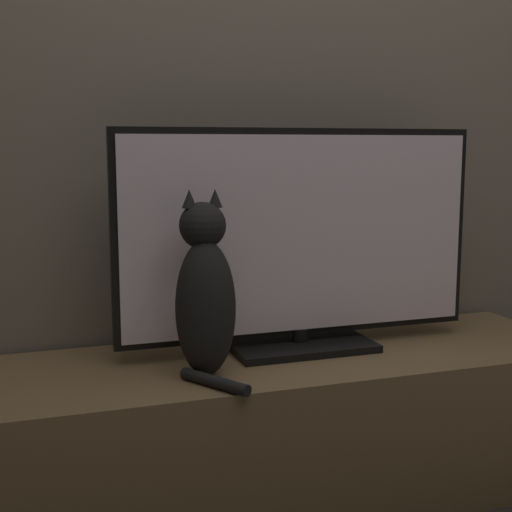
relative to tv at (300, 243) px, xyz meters
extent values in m
cube|color=#756B5B|center=(-0.02, 0.24, 0.60)|extent=(4.80, 0.05, 2.60)
cube|color=brown|center=(-0.02, -0.06, -0.49)|extent=(1.60, 0.51, 0.40)
cube|color=black|center=(0.00, 0.00, -0.28)|extent=(0.39, 0.24, 0.02)
cylinder|color=black|center=(0.00, 0.00, -0.26)|extent=(0.04, 0.04, 0.04)
cube|color=black|center=(0.00, 0.00, 0.03)|extent=(1.02, 0.02, 0.57)
cube|color=silver|center=(0.00, -0.01, 0.03)|extent=(0.99, 0.01, 0.53)
ellipsoid|color=black|center=(-0.31, -0.15, -0.13)|extent=(0.15, 0.14, 0.34)
ellipsoid|color=silver|center=(-0.30, -0.10, -0.14)|extent=(0.08, 0.05, 0.18)
sphere|color=black|center=(-0.31, -0.12, 0.07)|extent=(0.12, 0.12, 0.11)
cone|color=black|center=(-0.34, -0.12, 0.14)|extent=(0.04, 0.04, 0.04)
cone|color=black|center=(-0.27, -0.12, 0.14)|extent=(0.04, 0.04, 0.04)
cylinder|color=black|center=(-0.31, -0.24, -0.28)|extent=(0.13, 0.19, 0.03)
camera|label=1|loc=(-0.73, -1.78, 0.26)|focal=50.00mm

